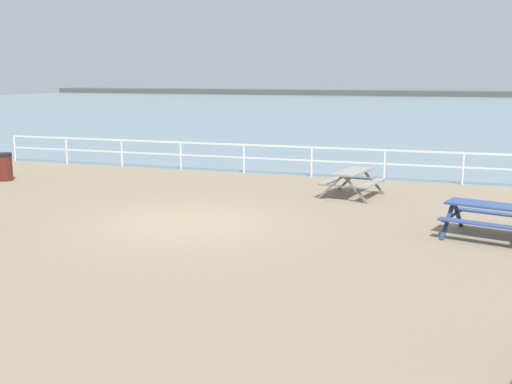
% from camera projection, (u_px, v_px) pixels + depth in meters
% --- Properties ---
extents(ground_plane, '(30.00, 24.00, 0.20)m').
position_uv_depth(ground_plane, '(187.00, 227.00, 15.18)').
color(ground_plane, gray).
extents(sea_band, '(142.00, 90.00, 0.01)m').
position_uv_depth(sea_band, '(400.00, 109.00, 64.28)').
color(sea_band, gray).
rests_on(sea_band, ground).
extents(distant_shoreline, '(142.00, 6.00, 1.80)m').
position_uv_depth(distant_shoreline, '(426.00, 96.00, 104.33)').
color(distant_shoreline, '#4C4C47').
rests_on(distant_shoreline, ground).
extents(seaward_railing, '(23.07, 0.07, 1.08)m').
position_uv_depth(seaward_railing, '(277.00, 154.00, 22.23)').
color(seaward_railing, white).
rests_on(seaward_railing, ground).
extents(picnic_table_near_left, '(1.81, 2.04, 0.80)m').
position_uv_depth(picnic_table_near_left, '(352.00, 177.00, 18.35)').
color(picnic_table_near_left, gray).
rests_on(picnic_table_near_left, ground).
extents(picnic_table_near_right, '(2.14, 1.94, 0.80)m').
position_uv_depth(picnic_table_near_right, '(489.00, 212.00, 13.63)').
color(picnic_table_near_right, '#334C84').
rests_on(picnic_table_near_right, ground).
extents(litter_bin, '(0.55, 0.55, 0.95)m').
position_uv_depth(litter_bin, '(4.00, 167.00, 21.10)').
color(litter_bin, '#591E19').
rests_on(litter_bin, ground).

